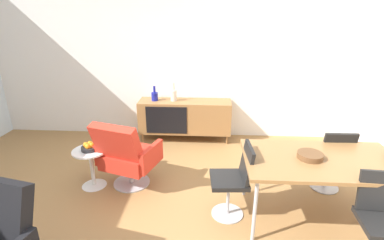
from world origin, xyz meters
TOP-DOWN VIEW (x-y plane):
  - ground_plane at (0.00, 0.00)m, footprint 8.32×8.32m
  - wall_back at (0.00, 2.60)m, footprint 6.80×0.12m
  - sideboard at (0.28, 2.30)m, footprint 1.60×0.45m
  - vase_cobalt at (0.09, 2.30)m, footprint 0.10×0.10m
  - vase_sculptural_dark at (-0.25, 2.30)m, footprint 0.11×0.11m
  - dining_table at (1.88, 0.26)m, footprint 1.60×0.90m
  - wooden_bowl_on_table at (1.75, 0.27)m, footprint 0.26×0.26m
  - dining_chair_near_window at (0.99, 0.27)m, footprint 0.45×0.43m
  - dining_chair_back_right at (2.23, 0.82)m, footprint 0.41×0.43m
  - dining_chair_front_right at (2.24, -0.29)m, footprint 0.43×0.45m
  - lounge_chair_red at (-0.34, 0.76)m, footprint 0.84×0.81m
  - side_table_round at (-0.81, 0.74)m, footprint 0.44×0.44m
  - fruit_bowl at (-0.81, 0.74)m, footprint 0.20×0.20m

SIDE VIEW (x-z plane):
  - ground_plane at x=0.00m, z-range 0.00..0.00m
  - side_table_round at x=-0.81m, z-range 0.06..0.58m
  - sideboard at x=0.28m, z-range 0.08..0.80m
  - lounge_chair_red at x=-0.34m, z-range -0.01..0.94m
  - dining_chair_near_window at x=0.99m, z-range 0.04..0.90m
  - dining_chair_back_right at x=2.23m, z-range 0.04..0.90m
  - dining_chair_front_right at x=2.24m, z-range 0.04..0.90m
  - fruit_bowl at x=-0.81m, z-range 0.51..0.62m
  - dining_table at x=1.88m, z-range 0.33..1.07m
  - wooden_bowl_on_table at x=1.75m, z-range 0.74..0.80m
  - vase_sculptural_dark at x=-0.25m, z-range 0.68..0.93m
  - vase_cobalt at x=0.09m, z-range 0.67..0.98m
  - wall_back at x=0.00m, z-range 0.00..2.80m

